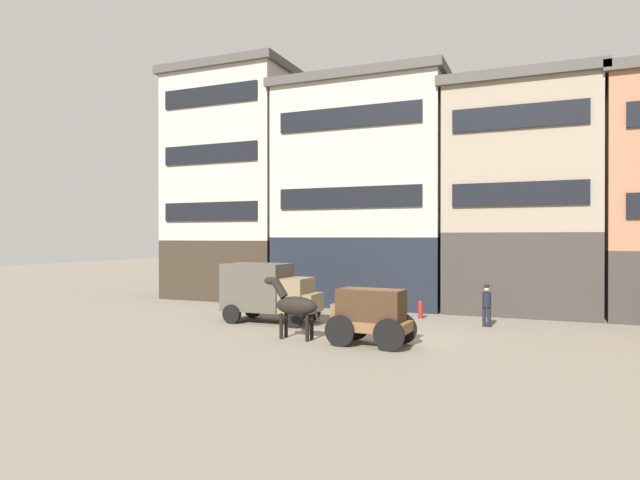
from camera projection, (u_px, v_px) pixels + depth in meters
ground_plane at (382, 341)px, 19.56m from camera, size 120.00×120.00×0.00m
building_far_left at (237, 184)px, 34.03m from camera, size 8.06×6.36×14.33m
building_center_left at (365, 192)px, 30.73m from camera, size 9.84×6.36×12.70m
building_center_right at (520, 197)px, 27.50m from camera, size 7.65×6.36×11.71m
cargo_wagon at (370, 313)px, 18.76m from camera, size 2.99×1.69×1.98m
draft_horse at (294, 305)px, 19.90m from camera, size 2.35×0.71×2.30m
delivery_truck_near at (269, 290)px, 23.84m from camera, size 4.37×2.18×2.62m
pedestrian_officer at (487, 304)px, 22.61m from camera, size 0.48×0.48×1.79m
fire_hydrant_curbside at (420, 309)px, 25.01m from camera, size 0.24×0.24×0.83m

